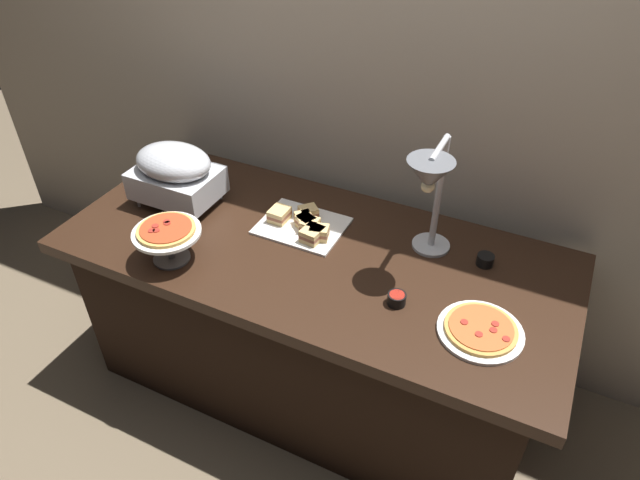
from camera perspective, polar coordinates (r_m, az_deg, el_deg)
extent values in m
plane|color=brown|center=(2.64, -0.63, -13.82)|extent=(8.00, 8.00, 0.00)
cube|color=tan|center=(2.27, 5.00, 15.12)|extent=(4.40, 0.04, 2.40)
cube|color=black|center=(2.11, -0.77, -1.38)|extent=(1.90, 0.84, 0.05)
cube|color=black|center=(2.37, -0.69, -8.50)|extent=(1.75, 0.74, 0.71)
cylinder|color=#B7BABF|center=(2.42, -17.79, 3.65)|extent=(0.01, 0.01, 0.04)
cylinder|color=#B7BABF|center=(2.27, -12.69, 2.07)|extent=(0.01, 0.01, 0.04)
cylinder|color=#B7BABF|center=(2.54, -15.00, 5.90)|extent=(0.01, 0.01, 0.04)
cylinder|color=#B7BABF|center=(2.39, -9.96, 4.53)|extent=(0.01, 0.01, 0.04)
cube|color=#B7BABF|center=(2.36, -14.18, 5.63)|extent=(0.34, 0.24, 0.11)
ellipsoid|color=#B7BABF|center=(2.31, -14.54, 7.64)|extent=(0.32, 0.23, 0.13)
cylinder|color=#B7BABF|center=(2.15, 11.08, -0.49)|extent=(0.14, 0.14, 0.01)
cylinder|color=#B7BABF|center=(2.01, 11.84, 4.58)|extent=(0.02, 0.02, 0.44)
cylinder|color=#B7BABF|center=(1.83, 11.94, 9.03)|extent=(0.02, 0.17, 0.02)
cone|color=#595B60|center=(1.78, 10.94, 6.44)|extent=(0.15, 0.15, 0.10)
sphere|color=#F9EAB2|center=(1.80, 10.79, 5.36)|extent=(0.04, 0.04, 0.04)
cylinder|color=white|center=(1.85, 15.81, -8.85)|extent=(0.27, 0.27, 0.01)
cylinder|color=#C68E42|center=(1.84, 15.87, -8.59)|extent=(0.23, 0.23, 0.01)
cylinder|color=#C65628|center=(1.84, 15.91, -8.42)|extent=(0.20, 0.20, 0.00)
cylinder|color=maroon|center=(1.84, 17.04, -8.66)|extent=(0.02, 0.02, 0.00)
cylinder|color=maroon|center=(1.81, 15.69, -9.12)|extent=(0.02, 0.02, 0.00)
cylinder|color=maroon|center=(1.82, 18.21, -9.44)|extent=(0.02, 0.02, 0.00)
cylinder|color=maroon|center=(1.84, 14.31, -8.00)|extent=(0.02, 0.02, 0.00)
cylinder|color=maroon|center=(1.86, 17.21, -8.06)|extent=(0.02, 0.02, 0.00)
cylinder|color=#595B60|center=(2.09, -14.89, -0.63)|extent=(0.02, 0.02, 0.11)
cylinder|color=#595B60|center=(2.12, -14.66, -1.75)|extent=(0.13, 0.13, 0.01)
cylinder|color=white|center=(2.05, -15.16, 0.74)|extent=(0.24, 0.24, 0.01)
cylinder|color=gold|center=(2.04, -15.22, 1.00)|extent=(0.20, 0.20, 0.01)
cylinder|color=#AD3D1E|center=(2.04, -15.25, 1.18)|extent=(0.18, 0.18, 0.00)
cylinder|color=maroon|center=(2.03, -16.58, 0.90)|extent=(0.02, 0.02, 0.00)
cylinder|color=maroon|center=(2.05, -15.12, 1.63)|extent=(0.02, 0.02, 0.00)
cylinder|color=maroon|center=(2.06, -15.15, 1.81)|extent=(0.02, 0.02, 0.00)
cylinder|color=maroon|center=(2.03, -16.15, 0.93)|extent=(0.02, 0.02, 0.00)
cylinder|color=maroon|center=(2.05, -16.24, 1.37)|extent=(0.02, 0.02, 0.00)
cube|color=white|center=(2.20, -1.82, 1.43)|extent=(0.32, 0.26, 0.01)
cube|color=tan|center=(2.13, -0.19, 0.44)|extent=(0.08, 0.07, 0.02)
cube|color=brown|center=(2.12, -0.19, 0.78)|extent=(0.08, 0.07, 0.01)
cube|color=tan|center=(2.11, -0.19, 1.13)|extent=(0.08, 0.07, 0.02)
cube|color=tan|center=(2.19, -1.60, 1.66)|extent=(0.09, 0.09, 0.02)
cube|color=brown|center=(2.18, -1.61, 2.00)|extent=(0.09, 0.09, 0.01)
cube|color=tan|center=(2.17, -1.61, 2.34)|extent=(0.09, 0.09, 0.02)
cube|color=tan|center=(2.18, -1.43, 1.47)|extent=(0.08, 0.08, 0.02)
cube|color=brown|center=(2.17, -1.43, 1.81)|extent=(0.08, 0.08, 0.01)
cube|color=tan|center=(2.16, -1.44, 2.15)|extent=(0.08, 0.08, 0.02)
cube|color=tan|center=(2.23, -4.09, 2.23)|extent=(0.07, 0.08, 0.02)
cube|color=brown|center=(2.22, -4.11, 2.56)|extent=(0.07, 0.08, 0.01)
cube|color=tan|center=(2.21, -4.13, 2.90)|extent=(0.07, 0.08, 0.02)
cube|color=tan|center=(2.23, -1.18, 2.40)|extent=(0.09, 0.09, 0.02)
cube|color=brown|center=(2.22, -1.18, 2.74)|extent=(0.09, 0.09, 0.01)
cube|color=tan|center=(2.21, -1.19, 3.08)|extent=(0.09, 0.09, 0.02)
cube|color=tan|center=(2.16, -1.00, 1.11)|extent=(0.06, 0.07, 0.02)
cube|color=brown|center=(2.15, -1.01, 1.45)|extent=(0.06, 0.07, 0.01)
cube|color=tan|center=(2.14, -1.01, 1.79)|extent=(0.06, 0.07, 0.02)
cube|color=tan|center=(2.12, -0.78, 0.23)|extent=(0.08, 0.09, 0.02)
cube|color=brown|center=(2.11, -0.78, 0.57)|extent=(0.08, 0.09, 0.01)
cube|color=tan|center=(2.10, -0.78, 0.92)|extent=(0.08, 0.09, 0.02)
cylinder|color=black|center=(1.88, 7.72, -5.90)|extent=(0.06, 0.06, 0.04)
cylinder|color=maroon|center=(1.87, 7.76, -5.51)|extent=(0.05, 0.05, 0.01)
cylinder|color=black|center=(2.10, 16.28, -1.94)|extent=(0.06, 0.06, 0.04)
cylinder|color=#562D14|center=(2.09, 16.36, -1.57)|extent=(0.05, 0.05, 0.01)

